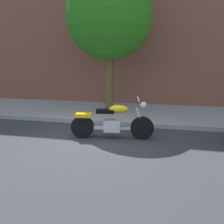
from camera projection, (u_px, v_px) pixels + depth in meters
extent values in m
plane|color=#38383D|center=(89.00, 142.00, 5.84)|extent=(60.00, 60.00, 0.00)
cube|color=#A2A2A2|center=(113.00, 112.00, 8.79)|extent=(25.76, 3.15, 0.14)
cylinder|color=black|center=(142.00, 128.00, 5.96)|extent=(0.64, 0.21, 0.63)
cylinder|color=black|center=(83.00, 127.00, 6.06)|extent=(0.64, 0.21, 0.63)
cube|color=silver|center=(112.00, 126.00, 6.00)|extent=(0.47, 0.34, 0.32)
cube|color=silver|center=(112.00, 128.00, 6.02)|extent=(1.46, 0.28, 0.06)
ellipsoid|color=yellow|center=(119.00, 109.00, 5.88)|extent=(0.55, 0.33, 0.22)
cube|color=black|center=(105.00, 111.00, 5.92)|extent=(0.51, 0.30, 0.10)
cube|color=yellow|center=(84.00, 115.00, 5.98)|extent=(0.47, 0.30, 0.10)
cylinder|color=silver|center=(140.00, 118.00, 5.90)|extent=(0.28, 0.09, 0.58)
cylinder|color=silver|center=(138.00, 99.00, 5.78)|extent=(0.13, 0.70, 0.04)
sphere|color=silver|center=(144.00, 105.00, 5.81)|extent=(0.17, 0.17, 0.17)
cylinder|color=silver|center=(104.00, 127.00, 6.19)|extent=(0.80, 0.20, 0.09)
cylinder|color=brown|center=(109.00, 80.00, 8.14)|extent=(0.31, 0.31, 2.74)
sphere|color=#2D821B|center=(109.00, 16.00, 7.62)|extent=(3.00, 3.00, 3.00)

